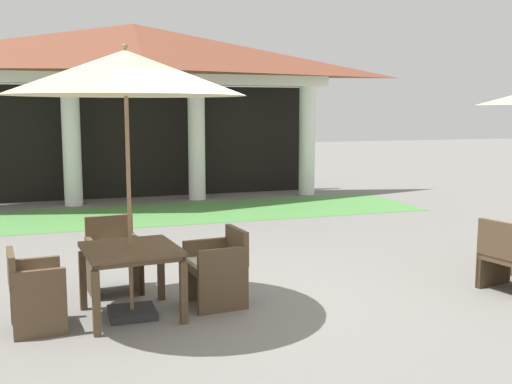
{
  "coord_description": "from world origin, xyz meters",
  "views": [
    {
      "loc": [
        -1.85,
        -6.2,
        2.14
      ],
      "look_at": [
        0.3,
        0.2,
        1.22
      ],
      "focal_mm": 43.12,
      "sensor_mm": 36.0,
      "label": 1
    }
  ],
  "objects_px": {
    "patio_chair_near_foreground_west": "(34,290)",
    "patio_chair_near_foreground_east": "(218,268)",
    "patio_chair_near_foreground_north": "(113,258)",
    "patio_table_near_foreground": "(131,256)",
    "patio_umbrella_near_foreground": "(126,75)",
    "patio_chair_mid_left_west": "(511,258)"
  },
  "relations": [
    {
      "from": "patio_chair_near_foreground_west",
      "to": "patio_chair_mid_left_west",
      "type": "relative_size",
      "value": 0.93
    },
    {
      "from": "patio_table_near_foreground",
      "to": "patio_umbrella_near_foreground",
      "type": "distance_m",
      "value": 1.83
    },
    {
      "from": "patio_umbrella_near_foreground",
      "to": "patio_chair_mid_left_west",
      "type": "bearing_deg",
      "value": -6.83
    },
    {
      "from": "patio_umbrella_near_foreground",
      "to": "patio_chair_mid_left_west",
      "type": "distance_m",
      "value": 4.83
    },
    {
      "from": "patio_table_near_foreground",
      "to": "patio_chair_near_foreground_north",
      "type": "distance_m",
      "value": 0.98
    },
    {
      "from": "patio_umbrella_near_foreground",
      "to": "patio_chair_near_foreground_east",
      "type": "xyz_separation_m",
      "value": [
        0.94,
        0.09,
        -2.06
      ]
    },
    {
      "from": "patio_table_near_foreground",
      "to": "patio_umbrella_near_foreground",
      "type": "xyz_separation_m",
      "value": [
        -0.0,
        -0.0,
        1.83
      ]
    },
    {
      "from": "patio_chair_near_foreground_north",
      "to": "patio_umbrella_near_foreground",
      "type": "bearing_deg",
      "value": 90.0
    },
    {
      "from": "patio_chair_near_foreground_north",
      "to": "patio_chair_near_foreground_east",
      "type": "height_order",
      "value": "patio_chair_near_foreground_north"
    },
    {
      "from": "patio_table_near_foreground",
      "to": "patio_chair_near_foreground_east",
      "type": "relative_size",
      "value": 1.2
    },
    {
      "from": "patio_chair_near_foreground_east",
      "to": "patio_chair_mid_left_west",
      "type": "relative_size",
      "value": 0.98
    },
    {
      "from": "patio_umbrella_near_foreground",
      "to": "patio_chair_near_foreground_north",
      "type": "relative_size",
      "value": 3.17
    },
    {
      "from": "patio_chair_mid_left_west",
      "to": "patio_umbrella_near_foreground",
      "type": "bearing_deg",
      "value": -107.86
    },
    {
      "from": "patio_table_near_foreground",
      "to": "patio_chair_near_foreground_west",
      "type": "bearing_deg",
      "value": -174.64
    },
    {
      "from": "patio_chair_near_foreground_north",
      "to": "patio_chair_near_foreground_east",
      "type": "bearing_deg",
      "value": 134.81
    },
    {
      "from": "patio_umbrella_near_foreground",
      "to": "patio_table_near_foreground",
      "type": "bearing_deg",
      "value": 0.9
    },
    {
      "from": "patio_table_near_foreground",
      "to": "patio_umbrella_near_foreground",
      "type": "height_order",
      "value": "patio_umbrella_near_foreground"
    },
    {
      "from": "patio_chair_mid_left_west",
      "to": "patio_table_near_foreground",
      "type": "bearing_deg",
      "value": -107.86
    },
    {
      "from": "patio_chair_near_foreground_north",
      "to": "patio_table_near_foreground",
      "type": "bearing_deg",
      "value": 90.0
    },
    {
      "from": "patio_chair_near_foreground_north",
      "to": "patio_chair_near_foreground_east",
      "type": "xyz_separation_m",
      "value": [
        1.03,
        -0.86,
        0.01
      ]
    },
    {
      "from": "patio_chair_mid_left_west",
      "to": "patio_chair_near_foreground_north",
      "type": "bearing_deg",
      "value": -119.42
    },
    {
      "from": "patio_chair_near_foreground_west",
      "to": "patio_chair_near_foreground_east",
      "type": "bearing_deg",
      "value": 90.0
    }
  ]
}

